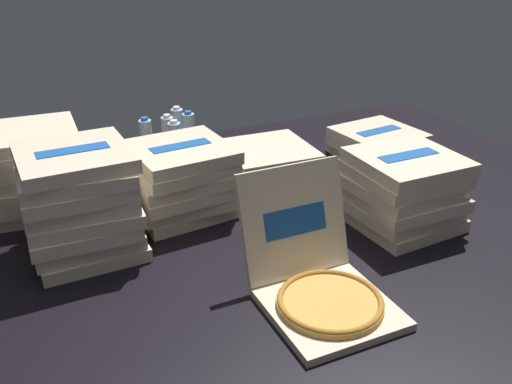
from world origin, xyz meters
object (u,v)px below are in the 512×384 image
Objects in this scene: pizza_stack_right_far at (178,180)px; water_bottle_1 at (168,139)px; water_bottle_2 at (189,135)px; pizza_stack_center_near at (269,167)px; pizza_stack_left_mid at (80,202)px; water_bottle_0 at (178,130)px; open_pizza_box at (319,280)px; pizza_stack_right_near at (377,144)px; pizza_stack_right_mid at (32,170)px; pizza_stack_left_near at (403,190)px; water_bottle_3 at (147,142)px; water_bottle_4 at (175,145)px.

water_bottle_1 is (0.13, 0.56, -0.03)m from pizza_stack_right_far.
water_bottle_1 is at bearing -175.51° from water_bottle_2.
water_bottle_2 is (-0.20, 0.50, 0.02)m from pizza_stack_center_near.
water_bottle_0 is (0.62, 0.80, -0.08)m from pizza_stack_left_mid.
pizza_stack_center_near is at bearing 8.10° from pizza_stack_right_far.
open_pizza_box reaches higher than water_bottle_2.
pizza_stack_center_near reaches higher than pizza_stack_right_near.
pizza_stack_left_mid is 0.96m from water_bottle_2.
pizza_stack_right_mid reaches higher than pizza_stack_right_near.
pizza_stack_left_near reaches higher than pizza_stack_right_near.
open_pizza_box is 1.14× the size of pizza_stack_right_far.
pizza_stack_left_near is 1.27m from water_bottle_3.
water_bottle_2 is at bearing 154.17° from pizza_stack_right_near.
water_bottle_0 is 0.22m from water_bottle_3.
water_bottle_2 is at bearing 1.43° from water_bottle_3.
water_bottle_4 is (-0.31, 0.40, 0.02)m from pizza_stack_center_near.
pizza_stack_right_far is at bearing -92.08° from water_bottle_3.
pizza_stack_right_mid reaches higher than water_bottle_2.
water_bottle_0 is at bearing 106.10° from water_bottle_2.
pizza_stack_right_far is at bearing -171.90° from pizza_stack_center_near.
pizza_stack_left_mid reaches higher than water_bottle_4.
water_bottle_2 is 0.15m from water_bottle_4.
pizza_stack_right_mid is at bearing 149.26° from pizza_stack_left_near.
pizza_stack_right_near is 1.01× the size of pizza_stack_left_near.
pizza_stack_right_far is 1.03× the size of pizza_stack_right_mid.
water_bottle_4 is at bearing 124.10° from pizza_stack_left_near.
pizza_stack_left_mid reaches higher than water_bottle_1.
pizza_stack_left_near is at bearing -30.74° from pizza_stack_right_mid.
water_bottle_0 is at bearing 89.58° from open_pizza_box.
pizza_stack_right_mid is at bearing 124.30° from open_pizza_box.
pizza_stack_left_near is 1.69× the size of water_bottle_4.
pizza_stack_center_near is (0.97, -0.24, -0.07)m from pizza_stack_right_mid.
water_bottle_3 is 1.00× the size of water_bottle_4.
water_bottle_1 is at bearing 93.14° from open_pizza_box.
pizza_stack_center_near is (0.24, 0.84, 0.02)m from open_pizza_box.
pizza_stack_left_mid is 1.69× the size of water_bottle_4.
pizza_stack_left_mid is 1.02m from water_bottle_0.
water_bottle_4 reaches higher than pizza_stack_center_near.
pizza_stack_right_near is at bearing -17.74° from water_bottle_4.
pizza_stack_left_near reaches higher than water_bottle_2.
water_bottle_2 is 1.00× the size of water_bottle_3.
water_bottle_0 is (0.21, 0.66, -0.03)m from pizza_stack_right_far.
water_bottle_0 is at bearing 72.03° from pizza_stack_right_far.
water_bottle_1 is at bearing 92.13° from water_bottle_4.
water_bottle_0 is at bearing 52.12° from pizza_stack_left_mid.
water_bottle_4 is at bearing -41.45° from water_bottle_3.
water_bottle_1 is at bearing 122.19° from pizza_stack_center_near.
water_bottle_3 and water_bottle_4 have the same top height.
open_pizza_box is 0.89m from pizza_stack_left_mid.
pizza_stack_center_near is at bearing -69.21° from water_bottle_0.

